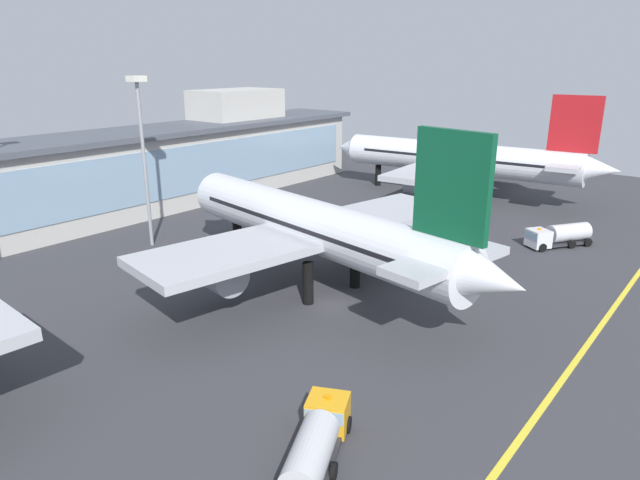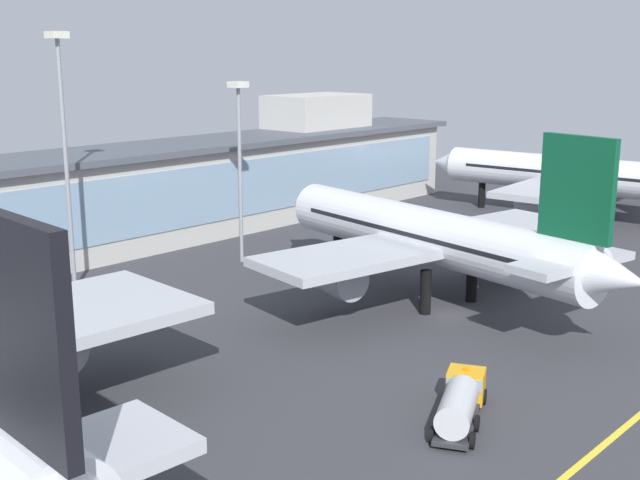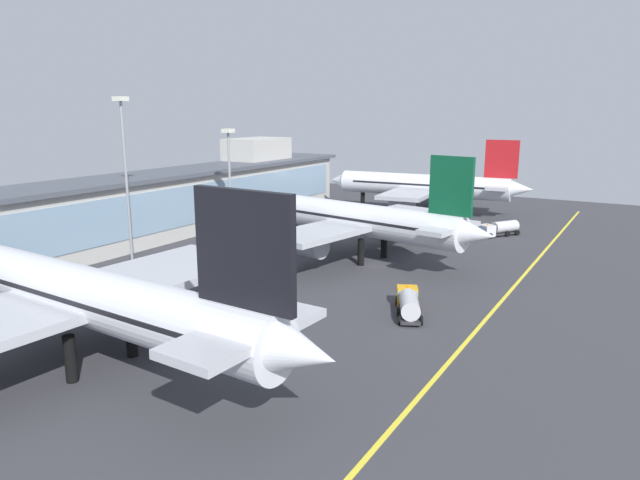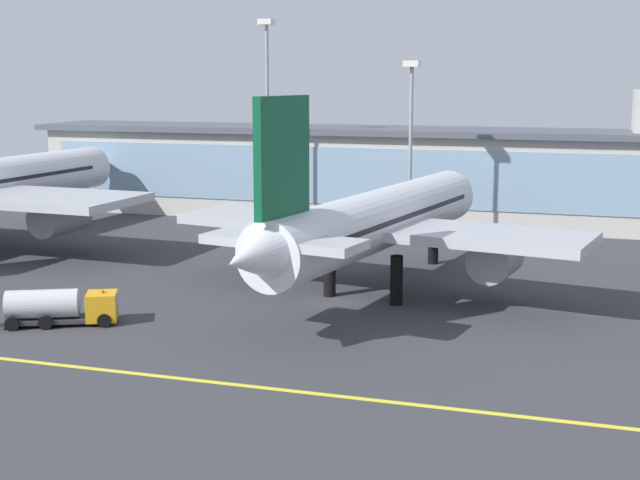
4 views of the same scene
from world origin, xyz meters
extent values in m
plane|color=#38383D|center=(0.00, 0.00, 0.00)|extent=(180.00, 180.00, 0.00)
cube|color=yellow|center=(0.00, -22.00, 0.01)|extent=(144.00, 0.50, 0.01)
cube|color=beige|center=(0.00, 46.18, 5.94)|extent=(111.88, 12.00, 11.87)
cube|color=#84A3BC|center=(0.00, 40.13, 6.53)|extent=(107.41, 0.20, 7.60)
cube|color=#4C515B|center=(0.00, 46.18, 12.27)|extent=(114.88, 14.00, 0.80)
cylinder|color=black|center=(-46.55, 30.27, 2.26)|extent=(1.10, 1.10, 4.53)
cone|color=silver|center=(-46.10, 38.13, 7.07)|extent=(5.66, 5.39, 5.38)
cube|color=#84A3BC|center=(-46.32, 34.38, 8.06)|extent=(4.47, 4.20, 1.70)
cylinder|color=#999EA8|center=(-35.32, 11.88, 4.13)|extent=(4.34, 6.91, 3.96)
cylinder|color=black|center=(-0.93, 2.11, 2.16)|extent=(1.10, 1.10, 4.33)
cylinder|color=black|center=(5.46, 0.94, 2.16)|extent=(1.10, 1.10, 4.33)
cylinder|color=black|center=(5.43, 18.88, 2.16)|extent=(1.10, 1.10, 4.33)
cylinder|color=silver|center=(2.82, 4.54, 6.76)|extent=(12.20, 38.71, 5.41)
cone|color=silver|center=(6.55, 25.01, 6.76)|extent=(5.93, 5.71, 5.14)
cone|color=silver|center=(-0.96, -16.19, 7.17)|extent=(5.59, 6.68, 4.60)
cube|color=#84A3BC|center=(5.98, 21.90, 7.71)|extent=(4.67, 4.45, 1.62)
cube|color=black|center=(2.82, 4.54, 7.17)|extent=(11.15, 32.68, 0.43)
cube|color=#B7BAC1|center=(2.82, 4.54, 6.09)|extent=(38.90, 15.85, 0.87)
cylinder|color=#999EA8|center=(-7.36, 7.80, 3.95)|extent=(4.62, 5.58, 3.79)
cylinder|color=#999EA8|center=(13.50, 4.00, 3.95)|extent=(4.62, 5.58, 3.79)
cube|color=#0C4C2D|center=(-0.21, -12.06, 13.80)|extent=(1.88, 6.91, 8.66)
cube|color=#B7BAC1|center=(-0.21, -12.06, 7.57)|extent=(12.68, 6.32, 0.69)
cylinder|color=black|center=(-16.03, -10.60, 0.55)|extent=(1.12, 0.74, 1.10)
cylinder|color=black|center=(-14.92, -12.95, 0.55)|extent=(1.12, 0.74, 1.10)
cylinder|color=black|center=(-20.10, -12.53, 0.55)|extent=(1.12, 0.74, 1.10)
cylinder|color=black|center=(-18.99, -14.88, 0.55)|extent=(1.12, 0.74, 1.10)
cylinder|color=black|center=(-22.38, -13.61, 0.55)|extent=(1.12, 0.74, 1.10)
cylinder|color=black|center=(-21.26, -15.96, 0.55)|extent=(1.12, 0.74, 1.10)
cube|color=#2D2D33|center=(-19.38, -13.63, 0.45)|extent=(7.83, 5.35, 0.30)
cube|color=orange|center=(-15.72, -11.89, 1.40)|extent=(3.23, 3.35, 2.20)
cube|color=#84A3BC|center=(-15.72, -11.89, 1.88)|extent=(3.27, 3.30, 0.88)
cylinder|color=silver|center=(-19.87, -13.86, 1.75)|extent=(6.03, 4.47, 2.30)
cube|color=orange|center=(-15.72, -11.89, 2.62)|extent=(0.30, 0.40, 0.20)
cylinder|color=gray|center=(0.51, 29.94, 10.31)|extent=(0.44, 0.44, 20.63)
cube|color=silver|center=(0.51, 29.94, 20.98)|extent=(1.80, 1.80, 0.70)
cylinder|color=gray|center=(-19.19, 34.72, 12.98)|extent=(0.44, 0.44, 25.96)
cube|color=silver|center=(-19.19, 34.72, 26.31)|extent=(1.80, 1.80, 0.70)
camera|label=1|loc=(-40.37, -30.98, 23.23)|focal=31.59mm
camera|label=2|loc=(-62.80, -40.76, 24.88)|focal=45.48mm
camera|label=3|loc=(-81.98, -37.90, 24.58)|focal=32.27mm
camera|label=4|loc=(21.35, -71.45, 19.35)|focal=49.25mm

